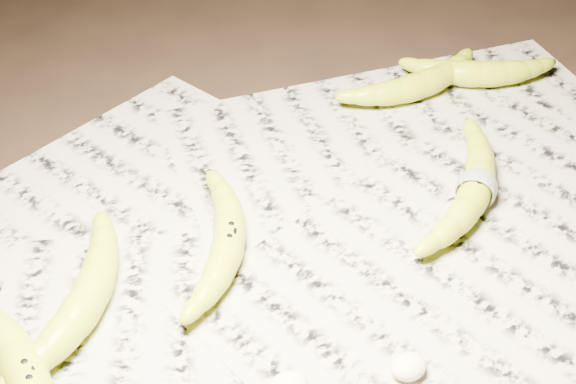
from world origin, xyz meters
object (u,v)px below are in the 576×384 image
banana_taped (477,186)px  banana_upper_b (480,71)px  banana_center (229,239)px  banana_upper_a (421,82)px  banana_left_b (86,297)px  banana_left_a (27,381)px

banana_taped → banana_upper_b: same height
banana_center → banana_taped: size_ratio=0.87×
banana_center → banana_upper_a: (0.33, 0.15, 0.00)m
banana_left_b → banana_upper_a: bearing=-31.7°
banana_taped → banana_center: bearing=128.8°
banana_left_b → banana_taped: size_ratio=0.92×
banana_left_a → banana_upper_a: size_ratio=1.21×
banana_taped → banana_left_b: bearing=134.2°
banana_left_b → banana_upper_b: bearing=-35.6°
banana_left_b → banana_taped: bearing=-55.2°
banana_left_a → banana_left_b: 0.10m
banana_left_a → banana_taped: bearing=-85.5°
banana_taped → banana_upper_b: 0.24m
banana_left_b → banana_left_a: bearing=174.3°
banana_upper_b → banana_center: bearing=-134.1°
banana_taped → banana_left_a: bearing=143.0°
banana_taped → banana_upper_b: bearing=10.5°
banana_taped → banana_upper_b: size_ratio=1.23×
banana_left_b → banana_center: size_ratio=1.05×
banana_upper_a → banana_upper_b: 0.08m
banana_taped → banana_upper_a: bearing=31.3°
banana_left_b → banana_upper_b: (0.57, 0.14, -0.00)m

